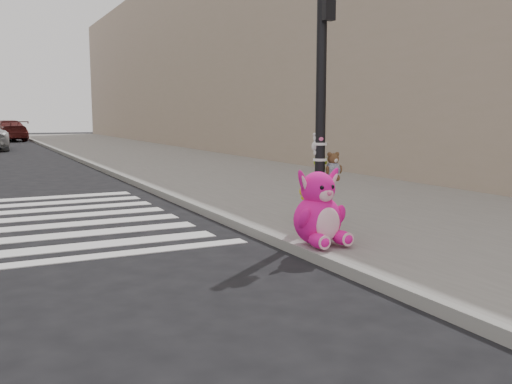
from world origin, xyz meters
TOP-DOWN VIEW (x-y plane):
  - ground at (0.00, 0.00)m, footprint 120.00×120.00m
  - sidewalk_near at (5.00, 10.00)m, footprint 7.00×80.00m
  - curb_edge at (1.55, 10.00)m, footprint 0.12×80.00m
  - bld_near at (10.50, 20.00)m, footprint 5.00×60.00m
  - signal_pole at (2.63, 1.81)m, footprint 0.70×0.49m
  - pink_bunny at (1.80, 0.57)m, footprint 0.75×0.81m
  - red_teddy at (2.28, 0.91)m, footprint 0.16×0.12m
  - car_maroon_near at (-0.04, 39.78)m, footprint 2.99×5.54m

SIDE VIEW (x-z plane):
  - ground at x=0.00m, z-range 0.00..0.00m
  - sidewalk_near at x=5.00m, z-range 0.00..0.14m
  - curb_edge at x=1.55m, z-range -0.01..0.15m
  - red_teddy at x=2.28m, z-range 0.14..0.34m
  - pink_bunny at x=1.80m, z-range 0.04..1.11m
  - car_maroon_near at x=-0.04m, z-range 0.00..1.52m
  - signal_pole at x=2.63m, z-range -0.23..3.77m
  - bld_near at x=10.50m, z-range 0.00..10.00m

